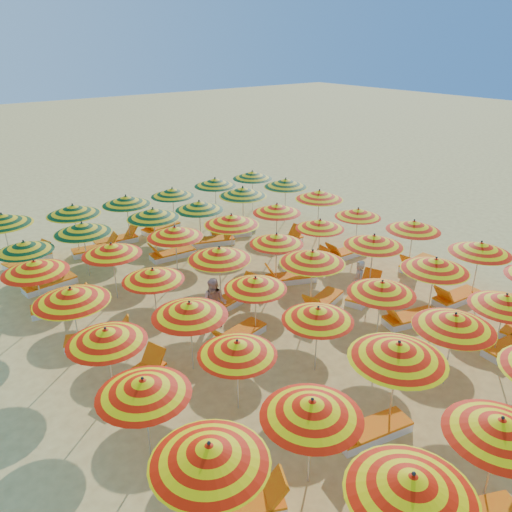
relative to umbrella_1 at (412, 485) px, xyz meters
The scene contains 71 objects.
ground 8.70m from the umbrella_1, 65.84° to the left, with size 120.00×120.00×0.00m, color #F3D16C.
umbrella_1 is the anchor object (origin of this frame).
umbrella_2 2.24m from the umbrella_1, ahead, with size 2.08×2.08×1.98m.
umbrella_6 3.03m from the umbrella_1, 131.25° to the left, with size 2.18×2.18×2.06m.
umbrella_7 2.12m from the umbrella_1, 89.10° to the left, with size 2.31×2.31×1.98m.
umbrella_8 3.29m from the umbrella_1, 41.44° to the left, with size 2.11×2.11×2.15m.
umbrella_9 5.16m from the umbrella_1, 26.05° to the left, with size 2.11×2.11×2.00m.
umbrella_10 7.03m from the umbrella_1, 17.69° to the left, with size 1.83×1.83×1.88m.
umbrella_12 4.95m from the umbrella_1, 114.44° to the left, with size 2.22×2.22×1.93m.
umbrella_13 4.58m from the umbrella_1, 87.95° to the left, with size 1.82×1.82×1.85m.
umbrella_14 5.20m from the umbrella_1, 61.03° to the left, with size 2.29×2.29×1.86m.
umbrella_15 6.52m from the umbrella_1, 43.21° to the left, with size 2.37×2.37×1.92m.
umbrella_16 8.17m from the umbrella_1, 32.11° to the left, with size 2.25×2.25×2.04m.
umbrella_17 10.08m from the umbrella_1, 24.96° to the left, with size 2.28×2.28×2.01m.
umbrella_18 6.93m from the umbrella_1, 106.00° to the left, with size 1.86×1.86×1.90m.
umbrella_19 6.47m from the umbrella_1, 89.07° to the left, with size 1.87×1.87×1.97m.
umbrella_20 7.19m from the umbrella_1, 70.96° to the left, with size 1.95×1.95×1.83m.
umbrella_21 8.13m from the umbrella_1, 56.81° to the left, with size 2.48×2.48×2.07m.
umbrella_22 9.63m from the umbrella_1, 43.60° to the left, with size 2.25×2.25×2.02m.
umbrella_23 11.42m from the umbrella_1, 36.31° to the left, with size 2.14×2.14×1.98m.
umbrella_24 9.00m from the umbrella_1, 102.54° to the left, with size 2.21×2.21×2.04m.
umbrella_25 8.93m from the umbrella_1, 87.72° to the left, with size 2.06×2.06×1.86m.
umbrella_26 9.07m from the umbrella_1, 74.27° to the left, with size 2.20×2.20×2.03m.
umbrella_27 10.04m from the umbrella_1, 61.66° to the left, with size 2.08×2.08×1.89m.
umbrella_28 11.43m from the umbrella_1, 52.49° to the left, with size 2.18×2.18×1.85m.
umbrella_29 12.77m from the umbrella_1, 45.38° to the left, with size 1.79×1.79×1.85m.
umbrella_30 11.44m from the umbrella_1, 100.95° to the left, with size 1.89×1.89×1.98m.
umbrella_31 11.18m from the umbrella_1, 89.55° to the left, with size 2.03×2.03×1.95m.
umbrella_32 11.43m from the umbrella_1, 78.34° to the left, with size 2.29×2.29×2.01m.
umbrella_33 11.73m from the umbrella_1, 68.02° to the left, with size 2.06×2.06×2.08m.
umbrella_34 12.97m from the umbrella_1, 59.06° to the left, with size 2.10×2.10×1.96m.
umbrella_35 14.34m from the umbrella_1, 51.31° to the left, with size 2.53×2.53×2.08m.
umbrella_36 13.37m from the umbrella_1, 98.45° to the left, with size 1.83×1.83×1.87m.
umbrella_37 13.36m from the umbrella_1, 90.15° to the left, with size 2.43×2.43×2.04m.
umbrella_38 13.47m from the umbrella_1, 79.13° to the left, with size 2.57×2.57×2.06m.
umbrella_39 13.89m from the umbrella_1, 71.29° to the left, with size 2.47×2.47×1.99m.
umbrella_40 14.94m from the umbrella_1, 63.41° to the left, with size 2.00×2.00×2.12m.
umbrella_41 16.26m from the umbrella_1, 55.93° to the left, with size 2.11×2.11×2.06m.
umbrella_42 15.81m from the umbrella_1, 97.39° to the left, with size 2.34×2.34×2.14m.
umbrella_43 15.33m from the umbrella_1, 88.78° to the left, with size 2.52×2.52×2.10m.
umbrella_44 15.60m from the umbrella_1, 80.96° to the left, with size 1.97×1.97×2.03m.
umbrella_45 16.23m from the umbrella_1, 73.56° to the left, with size 1.93×1.93×1.93m.
umbrella_46 17.01m from the umbrella_1, 66.52° to the left, with size 2.45×2.45×2.00m.
umbrella_47 18.02m from the umbrella_1, 60.35° to the left, with size 1.95×1.95×1.98m.
lounger_4 3.21m from the umbrella_1, 120.83° to the left, with size 1.82×1.25×0.69m.
lounger_5 3.32m from the umbrella_1, 49.24° to the left, with size 1.81×0.91×0.69m.
lounger_6 7.74m from the umbrella_1, 15.16° to the left, with size 1.79×0.77×0.69m.
lounger_8 7.95m from the umbrella_1, 35.62° to the left, with size 1.82×1.01×0.69m.
lounger_9 9.77m from the umbrella_1, 27.42° to the left, with size 1.78×0.73×0.69m.
lounger_10 7.11m from the umbrella_1, 100.97° to the left, with size 1.83×1.12×0.69m.
lounger_11 7.24m from the umbrella_1, 75.64° to the left, with size 1.81×0.93×0.69m.
lounger_12 8.57m from the umbrella_1, 53.86° to the left, with size 1.83×1.08×0.69m.
lounger_13 9.27m from the umbrella_1, 44.80° to the left, with size 1.83×1.16×0.69m.
lounger_14 11.93m from the umbrella_1, 34.80° to the left, with size 1.79×0.77×0.69m.
lounger_15 9.23m from the umbrella_1, 98.62° to the left, with size 1.82×1.23×0.69m.
lounger_16 9.38m from the umbrella_1, 70.67° to the left, with size 1.82×0.95×0.69m.
lounger_17 10.30m from the umbrella_1, 58.78° to the left, with size 1.82×1.21×0.69m.
lounger_18 11.30m from the umbrella_1, 54.69° to the left, with size 1.79×0.77×0.69m.
lounger_19 12.42m from the umbrella_1, 47.17° to the left, with size 1.76×0.65×0.69m.
lounger_20 11.66m from the umbrella_1, 97.85° to the left, with size 1.82×0.94×0.69m.
lounger_21 13.56m from the umbrella_1, 57.31° to the left, with size 1.77×0.69×0.69m.
lounger_22 13.42m from the umbrella_1, 96.31° to the left, with size 1.78×0.76×0.69m.
lounger_23 13.44m from the umbrella_1, 76.82° to the left, with size 1.77×0.69×0.69m.
lounger_24 14.17m from the umbrella_1, 68.96° to the left, with size 1.83×1.12×0.69m.
lounger_25 14.92m from the umbrella_1, 65.73° to the left, with size 1.82×1.20×0.69m.
lounger_26 15.86m from the umbrella_1, 95.22° to the left, with size 1.82×1.02×0.69m.
lounger_27 15.27m from the umbrella_1, 86.51° to the left, with size 1.80×0.84×0.69m.
lounger_28 15.79m from the umbrella_1, 82.87° to the left, with size 1.77×0.70×0.69m.
lounger_29 16.35m from the umbrella_1, 75.78° to the left, with size 1.81×0.88×0.69m.
beachgoer_a 8.65m from the umbrella_1, 46.54° to the left, with size 0.54×0.36×1.49m, color tan.
beachgoer_b 8.10m from the umbrella_1, 77.95° to the left, with size 0.73×0.57×1.51m, color tan.
Camera 1 is at (-8.44, -10.56, 7.73)m, focal length 35.00 mm.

